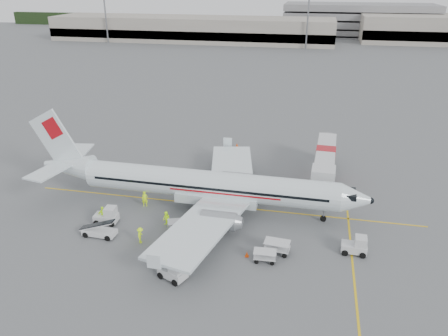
{
  "coord_description": "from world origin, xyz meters",
  "views": [
    {
      "loc": [
        9.33,
        -42.29,
        23.84
      ],
      "look_at": [
        0.0,
        2.0,
        3.8
      ],
      "focal_mm": 35.0,
      "sensor_mm": 36.0,
      "label": 1
    }
  ],
  "objects_px": {
    "belt_loader": "(99,225)",
    "tug_fore": "(354,245)",
    "jet_bridge": "(325,164)",
    "tug_aft": "(106,215)",
    "aircraft": "(209,167)",
    "tug_mid": "(173,269)"
  },
  "relations": [
    {
      "from": "jet_bridge",
      "to": "tug_mid",
      "type": "bearing_deg",
      "value": -115.99
    },
    {
      "from": "tug_fore",
      "to": "tug_aft",
      "type": "bearing_deg",
      "value": -178.31
    },
    {
      "from": "aircraft",
      "to": "tug_fore",
      "type": "distance_m",
      "value": 16.67
    },
    {
      "from": "tug_fore",
      "to": "tug_aft",
      "type": "xyz_separation_m",
      "value": [
        -25.07,
        0.28,
        0.03
      ]
    },
    {
      "from": "tug_fore",
      "to": "tug_aft",
      "type": "height_order",
      "value": "tug_aft"
    },
    {
      "from": "belt_loader",
      "to": "tug_mid",
      "type": "distance_m",
      "value": 10.43
    },
    {
      "from": "tug_mid",
      "to": "jet_bridge",
      "type": "bearing_deg",
      "value": 85.26
    },
    {
      "from": "jet_bridge",
      "to": "belt_loader",
      "type": "xyz_separation_m",
      "value": [
        -21.81,
        -18.26,
        -0.88
      ]
    },
    {
      "from": "jet_bridge",
      "to": "belt_loader",
      "type": "bearing_deg",
      "value": -137.5
    },
    {
      "from": "tug_fore",
      "to": "belt_loader",
      "type": "bearing_deg",
      "value": -172.62
    },
    {
      "from": "aircraft",
      "to": "jet_bridge",
      "type": "height_order",
      "value": "aircraft"
    },
    {
      "from": "aircraft",
      "to": "belt_loader",
      "type": "relative_size",
      "value": 8.24
    },
    {
      "from": "tug_fore",
      "to": "tug_mid",
      "type": "relative_size",
      "value": 0.97
    },
    {
      "from": "aircraft",
      "to": "tug_fore",
      "type": "bearing_deg",
      "value": -18.98
    },
    {
      "from": "aircraft",
      "to": "tug_mid",
      "type": "height_order",
      "value": "aircraft"
    },
    {
      "from": "belt_loader",
      "to": "tug_fore",
      "type": "distance_m",
      "value": 24.71
    },
    {
      "from": "aircraft",
      "to": "jet_bridge",
      "type": "xyz_separation_m",
      "value": [
        12.4,
        10.64,
        -2.97
      ]
    },
    {
      "from": "belt_loader",
      "to": "jet_bridge",
      "type": "bearing_deg",
      "value": 42.46
    },
    {
      "from": "belt_loader",
      "to": "tug_fore",
      "type": "height_order",
      "value": "belt_loader"
    },
    {
      "from": "tug_fore",
      "to": "tug_mid",
      "type": "bearing_deg",
      "value": -153.07
    },
    {
      "from": "aircraft",
      "to": "tug_mid",
      "type": "relative_size",
      "value": 15.3
    },
    {
      "from": "jet_bridge",
      "to": "tug_aft",
      "type": "height_order",
      "value": "jet_bridge"
    }
  ]
}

